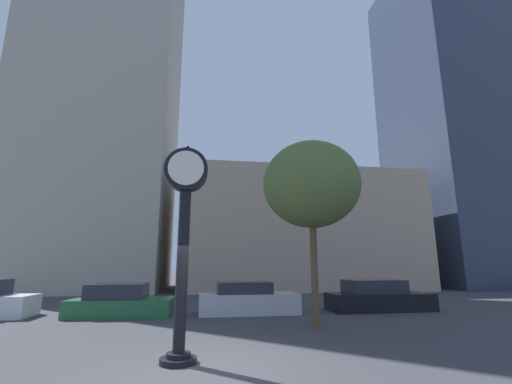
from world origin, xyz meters
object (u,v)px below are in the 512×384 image
Objects in this scene: car_green at (120,303)px; car_black at (378,298)px; car_silver at (248,300)px; bare_tree at (311,185)px; street_clock at (184,220)px.

car_black is (11.48, 0.06, 0.04)m from car_green.
car_green is 0.87× the size of car_black.
car_green is at bearing 177.93° from car_silver.
bare_tree reaches higher than car_green.
street_clock is 8.14m from car_silver.
street_clock is at bearing -139.72° from car_black.
car_silver is at bearing 0.98° from car_green.
street_clock is at bearing -109.27° from car_silver.
car_green is at bearing 111.25° from street_clock.
street_clock is 1.03× the size of car_black.
bare_tree reaches higher than car_black.
car_silver is at bearing 71.75° from street_clock.
car_silver is at bearing -179.42° from car_black.
bare_tree reaches higher than car_silver.
bare_tree is at bearing -138.26° from car_black.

